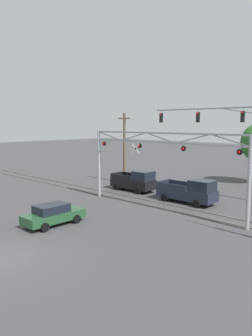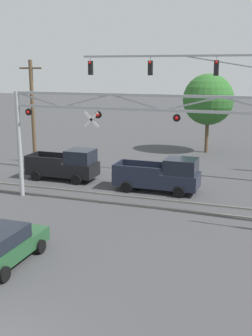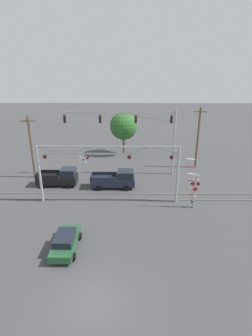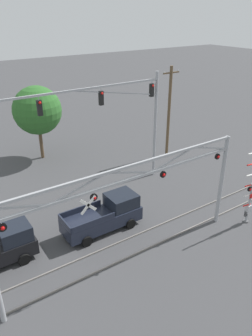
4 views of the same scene
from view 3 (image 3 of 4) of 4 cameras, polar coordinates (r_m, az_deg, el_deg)
ground_plane at (r=18.21m, az=-7.03°, el=-26.93°), size 200.00×200.00×0.00m
rail_track_near at (r=28.87m, az=-3.65°, el=-6.86°), size 80.00×0.08×0.10m
rail_track_far at (r=30.15m, az=-3.45°, el=-5.60°), size 80.00×0.08×0.10m
crossing_gantry at (r=26.90m, az=-3.93°, el=0.90°), size 14.64×0.29×6.20m
crossing_signal_mast at (r=27.39m, az=14.58°, el=-4.78°), size 1.52×0.35×5.37m
traffic_signal_span at (r=33.98m, az=3.88°, el=8.74°), size 14.69×0.39×8.87m
pickup_truck_lead at (r=31.37m, az=-2.31°, el=-2.55°), size 5.24×2.13×2.16m
pickup_truck_following at (r=32.96m, az=-14.25°, el=-2.03°), size 4.85×2.13×2.16m
sedan_waiting at (r=21.89m, az=-13.02°, el=-15.30°), size 1.95×4.24×1.44m
utility_pole_left at (r=35.39m, az=-19.90°, el=4.36°), size 1.80×0.28×8.05m
utility_pole_right at (r=38.17m, az=15.38°, el=6.43°), size 1.80×0.28×8.60m
background_tree_beyond_span at (r=43.00m, az=-0.52°, el=9.13°), size 4.49×4.49×6.99m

